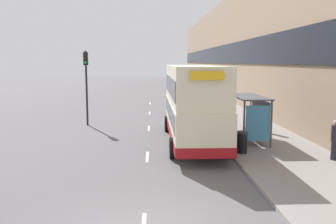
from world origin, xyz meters
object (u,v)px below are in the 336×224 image
at_px(car_0, 183,104).
at_px(pedestrian_1, 335,140).
at_px(pedestrian_at_shelter, 265,118).
at_px(traffic_light_far_kerb, 86,76).
at_px(litter_bin, 242,142).
at_px(bus_shelter, 253,110).
at_px(double_decker_bus_near, 193,102).

distance_m(car_0, pedestrian_1, 16.93).
relative_size(pedestrian_at_shelter, pedestrian_1, 0.99).
height_order(pedestrian_at_shelter, traffic_light_far_kerb, traffic_light_far_kerb).
bearing_deg(litter_bin, pedestrian_at_shelter, 62.91).
bearing_deg(bus_shelter, car_0, 103.73).
bearing_deg(traffic_light_far_kerb, bus_shelter, -32.45).
relative_size(pedestrian_at_shelter, litter_bin, 1.69).
height_order(double_decker_bus_near, car_0, double_decker_bus_near).
height_order(double_decker_bus_near, pedestrian_1, double_decker_bus_near).
height_order(pedestrian_at_shelter, litter_bin, pedestrian_at_shelter).
relative_size(pedestrian_1, litter_bin, 1.71).
xyz_separation_m(double_decker_bus_near, pedestrian_1, (5.91, -4.34, -1.23)).
xyz_separation_m(bus_shelter, traffic_light_far_kerb, (-10.17, 6.47, 1.65)).
height_order(bus_shelter, pedestrian_1, bus_shelter).
xyz_separation_m(bus_shelter, pedestrian_at_shelter, (1.46, 2.53, -0.83)).
distance_m(litter_bin, traffic_light_far_kerb, 13.14).
distance_m(bus_shelter, pedestrian_at_shelter, 3.04).
bearing_deg(pedestrian_1, traffic_light_far_kerb, 140.30).
bearing_deg(pedestrian_1, litter_bin, 159.56).
bearing_deg(double_decker_bus_near, traffic_light_far_kerb, 137.60).
bearing_deg(traffic_light_far_kerb, pedestrian_1, -39.70).
height_order(double_decker_bus_near, traffic_light_far_kerb, traffic_light_far_kerb).
xyz_separation_m(car_0, traffic_light_far_kerb, (-7.28, -5.39, 2.65)).
bearing_deg(litter_bin, car_0, 96.55).
bearing_deg(pedestrian_1, car_0, 109.00).
distance_m(pedestrian_at_shelter, pedestrian_1, 6.78).
bearing_deg(double_decker_bus_near, pedestrian_1, -36.27).
relative_size(double_decker_bus_near, traffic_light_far_kerb, 2.02).
bearing_deg(pedestrian_at_shelter, pedestrian_1, -80.19).
bearing_deg(car_0, double_decker_bus_near, -91.97).
bearing_deg(litter_bin, traffic_light_far_kerb, 134.25).
bearing_deg(traffic_light_far_kerb, double_decker_bus_near, -42.40).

